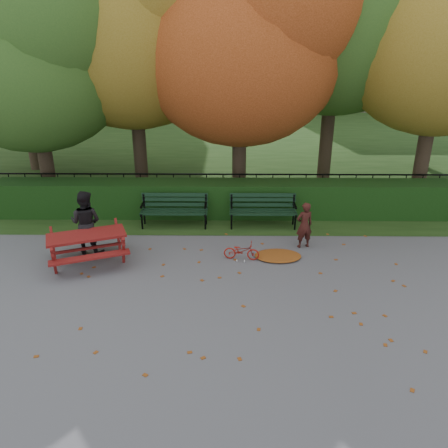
{
  "coord_description": "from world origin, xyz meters",
  "views": [
    {
      "loc": [
        0.16,
        -7.38,
        4.64
      ],
      "look_at": [
        0.07,
        1.39,
        1.0
      ],
      "focal_mm": 35.0,
      "sensor_mm": 36.0,
      "label": 1
    }
  ],
  "objects_px": {
    "tree_c": "(253,36)",
    "child": "(304,225)",
    "tree_b": "(140,15)",
    "adult": "(86,222)",
    "bicycle": "(241,251)",
    "bench_right": "(263,208)",
    "bench_left": "(174,208)",
    "tree_a": "(36,48)",
    "picnic_table": "(87,241)",
    "tree_f": "(17,10)"
  },
  "relations": [
    {
      "from": "tree_c",
      "to": "child",
      "type": "xyz_separation_m",
      "value": [
        1.17,
        -3.6,
        -4.25
      ]
    },
    {
      "from": "tree_b",
      "to": "tree_c",
      "type": "relative_size",
      "value": 1.1
    },
    {
      "from": "adult",
      "to": "bicycle",
      "type": "height_order",
      "value": "adult"
    },
    {
      "from": "bench_right",
      "to": "bench_left",
      "type": "bearing_deg",
      "value": 180.0
    },
    {
      "from": "tree_a",
      "to": "bicycle",
      "type": "relative_size",
      "value": 9.12
    },
    {
      "from": "adult",
      "to": "bicycle",
      "type": "xyz_separation_m",
      "value": [
        3.64,
        -0.34,
        -0.55
      ]
    },
    {
      "from": "tree_a",
      "to": "picnic_table",
      "type": "height_order",
      "value": "tree_a"
    },
    {
      "from": "tree_b",
      "to": "bicycle",
      "type": "xyz_separation_m",
      "value": [
        2.91,
        -5.07,
        -5.19
      ]
    },
    {
      "from": "tree_a",
      "to": "bench_left",
      "type": "relative_size",
      "value": 4.16
    },
    {
      "from": "tree_c",
      "to": "tree_f",
      "type": "xyz_separation_m",
      "value": [
        -7.97,
        3.28,
        0.87
      ]
    },
    {
      "from": "tree_b",
      "to": "bench_right",
      "type": "relative_size",
      "value": 4.88
    },
    {
      "from": "adult",
      "to": "tree_f",
      "type": "bearing_deg",
      "value": -51.39
    },
    {
      "from": "tree_a",
      "to": "bicycle",
      "type": "height_order",
      "value": "tree_a"
    },
    {
      "from": "bench_left",
      "to": "child",
      "type": "distance_m",
      "value": 3.56
    },
    {
      "from": "bench_left",
      "to": "tree_a",
      "type": "bearing_deg",
      "value": 154.24
    },
    {
      "from": "tree_f",
      "to": "adult",
      "type": "distance_m",
      "value": 9.6
    },
    {
      "from": "bench_left",
      "to": "bench_right",
      "type": "relative_size",
      "value": 1.0
    },
    {
      "from": "picnic_table",
      "to": "tree_c",
      "type": "bearing_deg",
      "value": 28.26
    },
    {
      "from": "bench_right",
      "to": "tree_b",
      "type": "bearing_deg",
      "value": 139.33
    },
    {
      "from": "bench_left",
      "to": "bench_right",
      "type": "height_order",
      "value": "same"
    },
    {
      "from": "bench_right",
      "to": "bicycle",
      "type": "bearing_deg",
      "value": -107.24
    },
    {
      "from": "child",
      "to": "adult",
      "type": "xyz_separation_m",
      "value": [
        -5.17,
        -0.35,
        0.19
      ]
    },
    {
      "from": "bicycle",
      "to": "bench_left",
      "type": "bearing_deg",
      "value": 48.28
    },
    {
      "from": "bench_right",
      "to": "picnic_table",
      "type": "bearing_deg",
      "value": -151.11
    },
    {
      "from": "tree_b",
      "to": "child",
      "type": "relative_size",
      "value": 7.61
    },
    {
      "from": "tree_b",
      "to": "tree_f",
      "type": "height_order",
      "value": "tree_f"
    },
    {
      "from": "tree_c",
      "to": "adult",
      "type": "bearing_deg",
      "value": -135.36
    },
    {
      "from": "tree_c",
      "to": "adult",
      "type": "height_order",
      "value": "tree_c"
    },
    {
      "from": "picnic_table",
      "to": "child",
      "type": "height_order",
      "value": "child"
    },
    {
      "from": "tree_f",
      "to": "bench_right",
      "type": "xyz_separation_m",
      "value": [
        8.23,
        -5.54,
        -5.17
      ]
    },
    {
      "from": "child",
      "to": "bicycle",
      "type": "xyz_separation_m",
      "value": [
        -1.53,
        -0.69,
        -0.36
      ]
    },
    {
      "from": "bench_left",
      "to": "bicycle",
      "type": "xyz_separation_m",
      "value": [
        1.77,
        -2.03,
        -0.3
      ]
    },
    {
      "from": "tree_b",
      "to": "bench_left",
      "type": "height_order",
      "value": "tree_b"
    },
    {
      "from": "child",
      "to": "tree_b",
      "type": "bearing_deg",
      "value": -60.8
    },
    {
      "from": "tree_b",
      "to": "bicycle",
      "type": "relative_size",
      "value": 10.71
    },
    {
      "from": "tree_f",
      "to": "bench_right",
      "type": "distance_m",
      "value": 11.19
    },
    {
      "from": "tree_c",
      "to": "bicycle",
      "type": "relative_size",
      "value": 9.75
    },
    {
      "from": "tree_b",
      "to": "picnic_table",
      "type": "bearing_deg",
      "value": -95.93
    },
    {
      "from": "picnic_table",
      "to": "adult",
      "type": "xyz_separation_m",
      "value": [
        -0.17,
        0.57,
        0.21
      ]
    },
    {
      "from": "tree_c",
      "to": "bench_left",
      "type": "bearing_deg",
      "value": -133.36
    },
    {
      "from": "adult",
      "to": "bench_right",
      "type": "bearing_deg",
      "value": -148.53
    },
    {
      "from": "tree_f",
      "to": "bicycle",
      "type": "height_order",
      "value": "tree_f"
    },
    {
      "from": "child",
      "to": "adult",
      "type": "bearing_deg",
      "value": -12.32
    },
    {
      "from": "bench_right",
      "to": "child",
      "type": "relative_size",
      "value": 1.56
    },
    {
      "from": "tree_c",
      "to": "bicycle",
      "type": "bearing_deg",
      "value": -94.85
    },
    {
      "from": "bench_left",
      "to": "adult",
      "type": "height_order",
      "value": "adult"
    },
    {
      "from": "tree_f",
      "to": "bench_left",
      "type": "distance_m",
      "value": 9.56
    },
    {
      "from": "tree_c",
      "to": "picnic_table",
      "type": "bearing_deg",
      "value": -130.27
    },
    {
      "from": "picnic_table",
      "to": "bench_left",
      "type": "bearing_deg",
      "value": 31.66
    },
    {
      "from": "tree_c",
      "to": "adult",
      "type": "distance_m",
      "value": 6.93
    }
  ]
}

